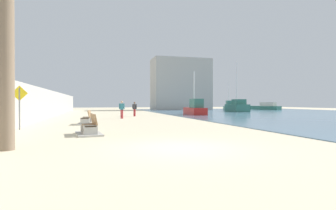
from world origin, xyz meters
name	(u,v)px	position (x,y,z in m)	size (l,w,h in m)	color
ground_plane	(124,118)	(0.00, 18.00, 0.00)	(120.00, 120.00, 0.00)	beige
seawall	(40,104)	(-7.50, 18.00, 1.38)	(0.80, 64.00, 2.77)	#ADAAA3
water_bay	(325,115)	(24.00, 18.00, 0.02)	(36.00, 68.00, 0.04)	slate
bench_near	(89,130)	(-2.98, 4.74, 0.23)	(1.37, 2.23, 0.98)	#ADAAA3
bench_far	(87,121)	(-3.29, 11.17, 0.23)	(1.23, 2.17, 0.98)	#ADAAA3
person_walking	(122,108)	(-0.28, 17.31, 0.98)	(0.52, 0.23, 1.68)	#B22D33
person_standing	(135,108)	(1.47, 21.20, 0.91)	(0.47, 0.32, 1.58)	#B22D33
boat_mid_bay	(229,106)	(23.91, 42.12, 0.74)	(2.77, 4.53, 5.54)	#337060
boat_nearest	(195,109)	(9.17, 22.76, 0.75)	(2.03, 5.25, 5.36)	red
boat_distant	(237,107)	(19.41, 30.69, 0.84)	(2.59, 4.55, 8.17)	#337060
boat_far_right	(264,107)	(31.87, 41.43, 0.61)	(3.47, 8.03, 1.57)	#337060
pedestrian_sign	(19,102)	(-6.74, 7.97, 1.52)	(0.85, 0.08, 2.45)	slate
harbor_building	(181,85)	(14.75, 46.00, 5.34)	(12.00, 6.00, 10.67)	#ADAAA3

